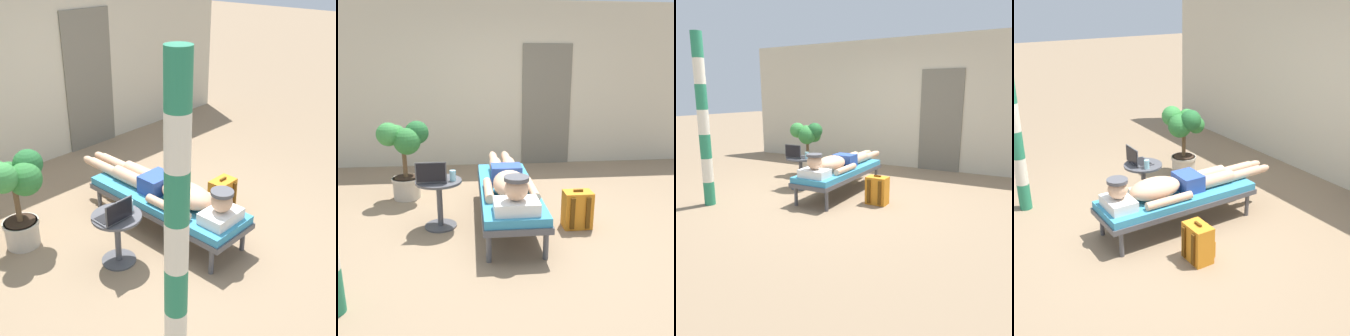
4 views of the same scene
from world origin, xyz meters
TOP-DOWN VIEW (x-y plane):
  - ground_plane at (0.00, 0.00)m, footprint 40.00×40.00m
  - house_wall_back at (-0.04, 2.73)m, footprint 7.60×0.20m
  - lounge_chair at (-0.04, 0.15)m, footprint 0.61×1.86m
  - person_reclining at (-0.04, 0.10)m, footprint 0.53×2.17m
  - side_table at (-0.77, 0.10)m, footprint 0.48×0.48m
  - laptop at (-0.83, 0.05)m, footprint 0.31×0.24m
  - drink_glass at (-0.62, 0.07)m, footprint 0.06×0.06m
  - backpack at (0.68, -0.05)m, footprint 0.30×0.26m
  - potted_plant at (-1.26, 1.01)m, footprint 0.62×0.58m

SIDE VIEW (x-z plane):
  - ground_plane at x=0.00m, z-range 0.00..0.00m
  - backpack at x=0.68m, z-range -0.02..0.41m
  - lounge_chair at x=-0.04m, z-range 0.14..0.56m
  - side_table at x=-0.77m, z-range 0.09..0.62m
  - person_reclining at x=-0.04m, z-range 0.36..0.68m
  - drink_glass at x=-0.62m, z-range 0.52..0.63m
  - laptop at x=-0.83m, z-range 0.47..0.69m
  - potted_plant at x=-1.26m, z-range 0.15..1.16m
  - house_wall_back at x=-0.04m, z-range 0.00..2.70m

